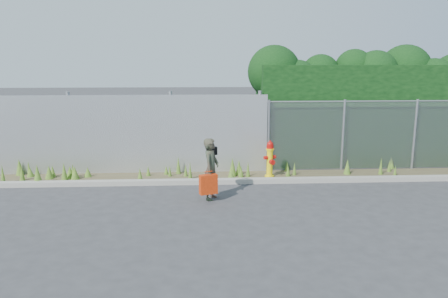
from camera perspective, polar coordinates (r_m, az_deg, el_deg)
name	(u,v)px	position (r m, az deg, el deg)	size (l,w,h in m)	color
ground	(241,206)	(9.68, 2.24, -7.49)	(80.00, 80.00, 0.00)	#343436
curb	(235,181)	(11.37, 1.41, -4.21)	(16.00, 0.22, 0.12)	gray
weed_strip	(180,173)	(11.95, -5.71, -3.08)	(16.00, 1.35, 0.55)	#473E28
corrugated_fence	(115,135)	(12.51, -14.02, 1.82)	(8.50, 0.21, 2.30)	#A9ACB0
chainlink_fence	(379,135)	(13.31, 19.57, 1.75)	(6.50, 0.07, 2.05)	gray
hedge	(373,99)	(14.20, 18.84, 6.19)	(7.64, 1.89, 3.61)	black
fire_hydrant	(270,160)	(11.89, 6.00, -1.39)	(0.34, 0.31, 1.02)	yellow
woman	(211,169)	(9.98, -1.69, -2.63)	(0.52, 0.34, 1.42)	#0E5B3B
red_tote_bag	(208,184)	(9.81, -2.06, -4.62)	(0.40, 0.15, 0.53)	#A42809
black_shoulder_bag	(212,151)	(10.14, -1.61, -0.26)	(0.25, 0.10, 0.18)	black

